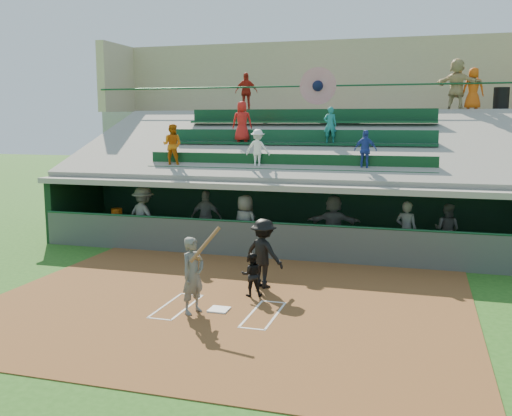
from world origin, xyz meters
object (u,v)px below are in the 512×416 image
(batter_at_plate, at_px, (193,275))
(water_cooler, at_px, (117,214))
(home_plate, at_px, (219,309))
(white_table, at_px, (118,229))
(trash_bin, at_px, (501,99))
(catcher, at_px, (252,275))

(batter_at_plate, relative_size, water_cooler, 5.04)
(home_plate, distance_m, water_cooler, 8.87)
(white_table, bearing_deg, home_plate, -27.58)
(home_plate, height_order, trash_bin, trash_bin)
(batter_at_plate, relative_size, trash_bin, 2.22)
(batter_at_plate, xyz_separation_m, water_cooler, (-5.67, 6.65, 0.05))
(home_plate, distance_m, catcher, 1.38)
(home_plate, distance_m, white_table, 8.81)
(white_table, bearing_deg, batter_at_plate, -31.26)
(white_table, bearing_deg, catcher, -19.74)
(catcher, bearing_deg, water_cooler, -57.24)
(home_plate, relative_size, batter_at_plate, 0.22)
(catcher, xyz_separation_m, white_table, (-6.50, 5.12, -0.16))
(water_cooler, bearing_deg, batter_at_plate, -49.55)
(home_plate, bearing_deg, water_cooler, 134.12)
(batter_at_plate, xyz_separation_m, catcher, (0.87, 1.53, -0.33))
(catcher, distance_m, water_cooler, 8.31)
(home_plate, xyz_separation_m, water_cooler, (-6.14, 6.33, 0.88))
(batter_at_plate, xyz_separation_m, trash_bin, (7.54, 13.19, 4.17))
(batter_at_plate, height_order, white_table, batter_at_plate)
(home_plate, bearing_deg, batter_at_plate, -146.60)
(catcher, bearing_deg, trash_bin, -138.98)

